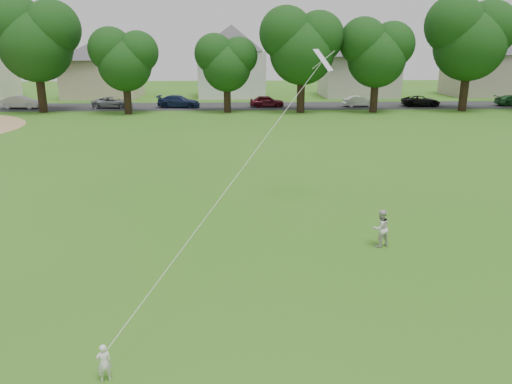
{
  "coord_description": "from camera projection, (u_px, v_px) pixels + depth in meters",
  "views": [
    {
      "loc": [
        0.04,
        -12.17,
        6.55
      ],
      "look_at": [
        0.69,
        2.0,
        2.3
      ],
      "focal_mm": 35.0,
      "sensor_mm": 36.0,
      "label": 1
    }
  ],
  "objects": [
    {
      "name": "kite",
      "position": [
        249.0,
        159.0,
        14.76
      ],
      "size": [
        3.64,
        6.34,
        14.06
      ],
      "color": "silver",
      "rests_on": "ground"
    },
    {
      "name": "house_row",
      "position": [
        230.0,
        58.0,
        61.9
      ],
      "size": [
        76.67,
        13.49,
        10.26
      ],
      "color": "silver",
      "rests_on": "ground"
    },
    {
      "name": "ground",
      "position": [
        234.0,
        295.0,
        13.52
      ],
      "size": [
        160.0,
        160.0,
        0.0
      ],
      "primitive_type": "plane",
      "color": "#2E6216",
      "rests_on": "ground"
    },
    {
      "name": "tree_row",
      "position": [
        307.0,
        42.0,
        47.06
      ],
      "size": [
        80.94,
        9.05,
        11.3
      ],
      "color": "black",
      "rests_on": "ground"
    },
    {
      "name": "street",
      "position": [
        232.0,
        106.0,
        53.71
      ],
      "size": [
        90.0,
        7.0,
        0.01
      ],
      "primitive_type": "cube",
      "color": "#2D2D30",
      "rests_on": "ground"
    },
    {
      "name": "parked_cars",
      "position": [
        224.0,
        102.0,
        52.54
      ],
      "size": [
        64.95,
        2.19,
        1.29
      ],
      "color": "black",
      "rests_on": "ground"
    },
    {
      "name": "toddler",
      "position": [
        104.0,
        363.0,
        9.97
      ],
      "size": [
        0.35,
        0.29,
        0.83
      ],
      "primitive_type": "imported",
      "rotation": [
        0.0,
        0.0,
        3.49
      ],
      "color": "white",
      "rests_on": "ground"
    },
    {
      "name": "older_boy",
      "position": [
        381.0,
        228.0,
        16.56
      ],
      "size": [
        0.76,
        0.69,
        1.29
      ],
      "primitive_type": "imported",
      "rotation": [
        0.0,
        0.0,
        3.53
      ],
      "color": "silver",
      "rests_on": "ground"
    }
  ]
}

